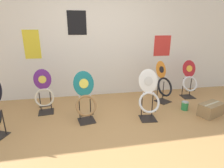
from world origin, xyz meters
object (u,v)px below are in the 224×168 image
toilet_seat_display_purple_note (44,93)px  toilet_seat_display_white_plain (149,96)px  paint_can (185,105)px  storage_box (211,109)px  toilet_seat_display_orange_sun (164,84)px  toilet_seat_display_crimson_swirl (189,81)px  toilet_seat_display_teal_sax (85,99)px

toilet_seat_display_purple_note → toilet_seat_display_white_plain: size_ratio=0.96×
paint_can → storage_box: (0.34, -0.30, 0.03)m
toilet_seat_display_orange_sun → paint_can: bearing=-63.0°
toilet_seat_display_crimson_swirl → paint_can: (-0.47, -0.62, -0.31)m
toilet_seat_display_teal_sax → storage_box: 2.33m
toilet_seat_display_purple_note → storage_box: 3.14m
toilet_seat_display_teal_sax → paint_can: size_ratio=5.08×
toilet_seat_display_orange_sun → paint_can: 0.63m
toilet_seat_display_purple_note → toilet_seat_display_orange_sun: toilet_seat_display_orange_sun is taller
toilet_seat_display_crimson_swirl → storage_box: size_ratio=1.63×
paint_can → toilet_seat_display_purple_note: bearing=171.7°
toilet_seat_display_crimson_swirl → toilet_seat_display_orange_sun: 0.73m
toilet_seat_display_crimson_swirl → toilet_seat_display_teal_sax: (-2.42, -0.69, 0.01)m
paint_can → storage_box: size_ratio=0.33×
toilet_seat_display_teal_sax → toilet_seat_display_white_plain: (1.10, -0.12, 0.02)m
toilet_seat_display_purple_note → toilet_seat_display_white_plain: bearing=-17.5°
storage_box → toilet_seat_display_teal_sax: bearing=174.2°
toilet_seat_display_crimson_swirl → storage_box: bearing=-97.7°
toilet_seat_display_teal_sax → toilet_seat_display_orange_sun: 1.80m
toilet_seat_display_purple_note → toilet_seat_display_teal_sax: 0.88m
paint_can → storage_box: bearing=-41.4°
toilet_seat_display_crimson_swirl → paint_can: toilet_seat_display_crimson_swirl is taller
toilet_seat_display_white_plain → paint_can: toilet_seat_display_white_plain is taller
toilet_seat_display_purple_note → toilet_seat_display_crimson_swirl: (3.18, 0.23, -0.01)m
toilet_seat_display_crimson_swirl → toilet_seat_display_white_plain: size_ratio=0.97×
toilet_seat_display_crimson_swirl → toilet_seat_display_teal_sax: 2.52m
toilet_seat_display_crimson_swirl → storage_box: 0.97m
toilet_seat_display_teal_sax → toilet_seat_display_white_plain: bearing=-6.3°
toilet_seat_display_crimson_swirl → toilet_seat_display_teal_sax: size_ratio=0.98×
toilet_seat_display_purple_note → paint_can: 2.76m
toilet_seat_display_crimson_swirl → toilet_seat_display_white_plain: bearing=-148.7°
toilet_seat_display_crimson_swirl → paint_can: bearing=-126.9°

